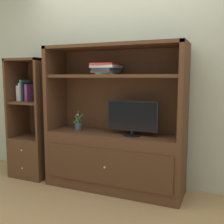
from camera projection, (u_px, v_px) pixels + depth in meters
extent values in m
plane|color=tan|center=(99.00, 202.00, 2.87)|extent=(8.00, 8.00, 0.00)
cube|color=#ADB29E|center=(125.00, 70.00, 3.37)|extent=(6.00, 0.10, 2.80)
cube|color=#4C2D1C|center=(114.00, 161.00, 3.19)|extent=(1.62, 0.47, 0.67)
cube|color=#462A19|center=(105.00, 167.00, 2.97)|extent=(1.49, 0.02, 0.40)
sphere|color=silver|center=(105.00, 167.00, 2.96)|extent=(0.02, 0.02, 0.02)
cube|color=#4C2D1C|center=(56.00, 89.00, 3.39)|extent=(0.05, 0.47, 1.00)
cube|color=#4C2D1C|center=(184.00, 91.00, 2.78)|extent=(0.05, 0.47, 1.00)
cube|color=#4C2D1C|center=(121.00, 89.00, 3.29)|extent=(1.62, 0.02, 1.00)
cube|color=#4C2D1C|center=(114.00, 46.00, 3.02)|extent=(1.62, 0.47, 0.04)
cube|color=#4C2D1C|center=(114.00, 76.00, 3.07)|extent=(1.52, 0.42, 0.04)
cylinder|color=black|center=(132.00, 135.00, 3.00)|extent=(0.20, 0.20, 0.01)
cylinder|color=black|center=(132.00, 133.00, 3.00)|extent=(0.03, 0.03, 0.04)
cube|color=black|center=(132.00, 116.00, 2.98)|extent=(0.58, 0.02, 0.34)
cube|color=black|center=(132.00, 116.00, 2.96)|extent=(0.54, 0.00, 0.30)
cylinder|color=#384C56|center=(78.00, 126.00, 3.33)|extent=(0.09, 0.09, 0.09)
cylinder|color=#3D6B33|center=(78.00, 117.00, 3.32)|extent=(0.01, 0.01, 0.15)
cube|color=#2D7A38|center=(80.00, 119.00, 3.31)|extent=(0.02, 0.07, 0.09)
cube|color=#2D7A38|center=(78.00, 118.00, 3.34)|extent=(0.12, 0.05, 0.12)
cube|color=#2D7A38|center=(77.00, 119.00, 3.31)|extent=(0.07, 0.04, 0.09)
sphere|color=#DB9EC6|center=(78.00, 115.00, 3.31)|extent=(0.03, 0.03, 0.03)
cube|color=teal|center=(107.00, 74.00, 3.10)|extent=(0.23, 0.26, 0.02)
cube|color=#A56638|center=(106.00, 72.00, 3.11)|extent=(0.27, 0.29, 0.02)
cube|color=#2D519E|center=(107.00, 69.00, 3.10)|extent=(0.26, 0.32, 0.03)
cube|color=silver|center=(106.00, 67.00, 3.09)|extent=(0.28, 0.32, 0.03)
cube|color=red|center=(105.00, 64.00, 3.08)|extent=(0.29, 0.35, 0.02)
cube|color=#4C2D1C|center=(34.00, 156.00, 3.65)|extent=(0.50, 0.45, 0.53)
sphere|color=silver|center=(21.00, 150.00, 3.43)|extent=(0.02, 0.02, 0.02)
sphere|color=silver|center=(22.00, 168.00, 3.46)|extent=(0.02, 0.02, 0.02)
cube|color=#4C2D1C|center=(17.00, 98.00, 3.65)|extent=(0.03, 0.45, 1.02)
cube|color=#4C2D1C|center=(47.00, 99.00, 3.46)|extent=(0.03, 0.45, 1.02)
cube|color=#4C2D1C|center=(42.00, 97.00, 3.76)|extent=(0.50, 0.02, 1.02)
cube|color=#4C2D1C|center=(32.00, 102.00, 3.56)|extent=(0.44, 0.41, 0.03)
cube|color=#4C2D1C|center=(30.00, 60.00, 3.49)|extent=(0.50, 0.45, 0.03)
cube|color=silver|center=(21.00, 93.00, 3.61)|extent=(0.04, 0.15, 0.20)
cube|color=silver|center=(23.00, 92.00, 3.60)|extent=(0.02, 0.16, 0.23)
cube|color=teal|center=(25.00, 90.00, 3.59)|extent=(0.02, 0.17, 0.28)
cube|color=black|center=(26.00, 92.00, 3.58)|extent=(0.03, 0.18, 0.24)
cube|color=purple|center=(29.00, 93.00, 3.56)|extent=(0.04, 0.13, 0.22)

